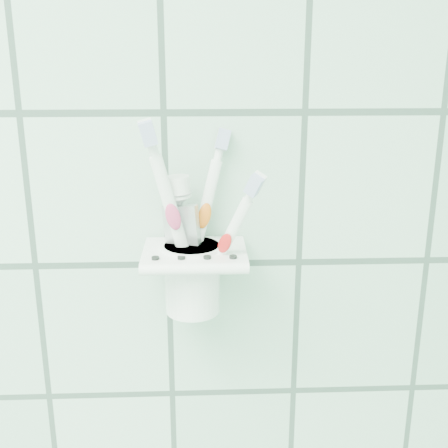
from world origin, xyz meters
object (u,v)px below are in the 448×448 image
toothbrush_pink (197,210)px  toothbrush_blue (181,218)px  cup (192,275)px  toothbrush_orange (197,221)px  toothpaste_tube (188,231)px  holder_bracket (195,255)px

toothbrush_pink → toothbrush_blue: toothbrush_pink is taller
cup → toothbrush_blue: (-0.01, -0.00, 0.07)m
cup → toothbrush_pink: toothbrush_pink is taller
toothbrush_orange → toothpaste_tube: toothbrush_orange is taller
toothbrush_orange → toothbrush_blue: bearing=-118.1°
holder_bracket → cup: 0.02m
cup → toothbrush_orange: 0.06m
holder_bracket → toothpaste_tube: toothpaste_tube is taller
cup → toothbrush_blue: bearing=-168.8°
cup → toothbrush_blue: 0.07m
toothbrush_blue → holder_bracket: bearing=-8.2°
holder_bracket → toothbrush_orange: bearing=78.2°
cup → holder_bracket: bearing=-47.9°
holder_bracket → cup: same height
cup → toothbrush_pink: 0.07m
toothbrush_pink → toothpaste_tube: bearing=156.5°
toothbrush_blue → toothbrush_pink: bearing=17.7°
toothbrush_blue → toothpaste_tube: toothbrush_blue is taller
holder_bracket → toothbrush_orange: 0.04m
toothbrush_pink → toothbrush_blue: (-0.02, -0.01, -0.01)m
cup → toothbrush_blue: toothbrush_blue is taller
toothbrush_pink → holder_bracket: bearing=-117.2°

